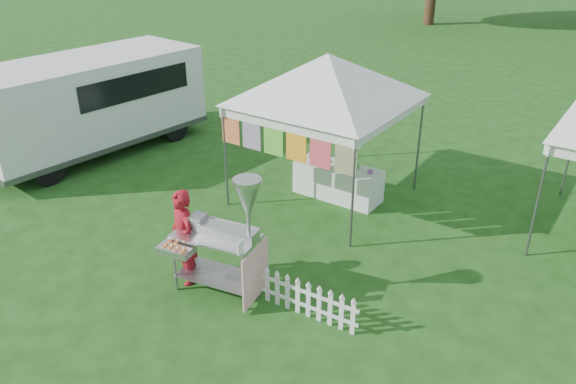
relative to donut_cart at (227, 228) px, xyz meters
The scene contains 7 objects.
ground 1.32m from the donut_cart, 160.90° to the left, with size 120.00×120.00×0.00m, color #1D4313.
canopy_main 4.14m from the donut_cart, 98.46° to the left, with size 4.24×4.24×3.45m.
donut_cart is the anchor object (origin of this frame).
vendor 0.92m from the donut_cart, behind, with size 0.58×0.38×1.60m, color maroon.
cargo_van 7.14m from the donut_cart, 157.11° to the left, with size 2.76×5.73×2.30m.
picket_fence 1.60m from the donut_cart, ahead, with size 1.62×0.10×0.56m.
display_table 3.97m from the donut_cart, 94.66° to the left, with size 1.80×0.70×0.69m, color white.
Camera 1 is at (5.37, -5.57, 5.36)m, focal length 35.00 mm.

